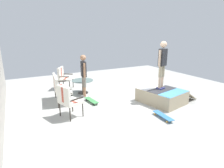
% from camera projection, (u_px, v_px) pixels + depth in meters
% --- Properties ---
extents(ground_plane, '(12.00, 12.00, 0.10)m').
position_uv_depth(ground_plane, '(123.00, 104.00, 6.96)').
color(ground_plane, '#A8A8A3').
extents(skate_ramp, '(1.84, 2.17, 0.50)m').
position_uv_depth(skate_ramp, '(162.00, 96.00, 6.92)').
color(skate_ramp, tan).
rests_on(skate_ramp, ground_plane).
extents(patio_bench, '(1.31, 0.70, 1.02)m').
position_uv_depth(patio_bench, '(59.00, 86.00, 6.83)').
color(patio_bench, '#2D2823').
rests_on(patio_bench, ground_plane).
extents(patio_chair_near_house, '(0.82, 0.80, 1.02)m').
position_uv_depth(patio_chair_near_house, '(63.00, 76.00, 8.46)').
color(patio_chair_near_house, '#2D2823').
rests_on(patio_chair_near_house, ground_plane).
extents(patio_chair_by_wall, '(0.77, 0.72, 1.02)m').
position_uv_depth(patio_chair_by_wall, '(67.00, 99.00, 5.56)').
color(patio_chair_by_wall, '#2D2823').
rests_on(patio_chair_by_wall, ground_plane).
extents(patio_table, '(0.90, 0.90, 0.57)m').
position_uv_depth(patio_table, '(83.00, 84.00, 7.92)').
color(patio_table, '#2D2823').
rests_on(patio_table, ground_plane).
extents(person_watching, '(0.47, 0.29, 1.71)m').
position_uv_depth(person_watching, '(84.00, 73.00, 7.26)').
color(person_watching, silver).
rests_on(person_watching, ground_plane).
extents(person_skater, '(0.31, 0.46, 1.74)m').
position_uv_depth(person_skater, '(162.00, 62.00, 6.64)').
color(person_skater, navy).
rests_on(person_skater, skate_ramp).
extents(skateboard_by_bench, '(0.82, 0.29, 0.10)m').
position_uv_depth(skateboard_by_bench, '(91.00, 100.00, 6.92)').
color(skateboard_by_bench, '#3F8C4C').
rests_on(skateboard_by_bench, ground_plane).
extents(skateboard_spare, '(0.81, 0.25, 0.10)m').
position_uv_depth(skateboard_spare, '(163.00, 116.00, 5.64)').
color(skateboard_spare, '#3372B2').
rests_on(skateboard_spare, ground_plane).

